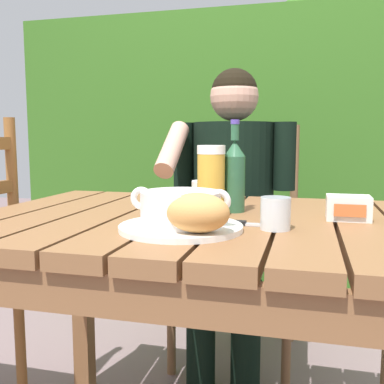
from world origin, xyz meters
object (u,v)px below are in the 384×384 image
at_px(beer_bottle, 234,174).
at_px(soup_bowl, 179,207).
at_px(person_eating, 231,199).
at_px(serving_plate, 179,227).
at_px(water_glass_small, 275,213).
at_px(bread_roll, 198,213).
at_px(butter_tub, 348,208).
at_px(chair_near_diner, 238,243).
at_px(diner_bowl, 214,190).
at_px(table_knife, 245,224).
at_px(beer_glass, 211,179).

bearing_deg(beer_bottle, soup_bowl, -105.92).
distance_m(person_eating, serving_plate, 0.82).
height_order(beer_bottle, water_glass_small, beer_bottle).
bearing_deg(serving_plate, soup_bowl, 116.57).
distance_m(bread_roll, butter_tub, 0.41).
xyz_separation_m(serving_plate, beer_bottle, (0.07, 0.26, 0.09)).
relative_size(chair_near_diner, water_glass_small, 14.52).
distance_m(beer_bottle, diner_bowl, 0.25).
bearing_deg(butter_tub, soup_bowl, -148.77).
bearing_deg(water_glass_small, butter_tub, 44.64).
distance_m(serving_plate, table_knife, 0.15).
distance_m(serving_plate, bread_roll, 0.10).
relative_size(serving_plate, water_glass_small, 3.77).
height_order(chair_near_diner, diner_bowl, chair_near_diner).
relative_size(soup_bowl, water_glass_small, 3.15).
bearing_deg(water_glass_small, chair_near_diner, 103.01).
xyz_separation_m(soup_bowl, bread_roll, (0.06, -0.07, 0.00)).
bearing_deg(chair_near_diner, beer_bottle, -82.47).
relative_size(beer_glass, table_knife, 1.17).
bearing_deg(soup_bowl, table_knife, 33.72).
xyz_separation_m(beer_bottle, butter_tub, (0.28, -0.05, -0.07)).
relative_size(chair_near_diner, table_knife, 6.76).
height_order(chair_near_diner, beer_glass, chair_near_diner).
relative_size(serving_plate, beer_glass, 1.50).
distance_m(butter_tub, table_knife, 0.27).
height_order(water_glass_small, butter_tub, water_glass_small).
xyz_separation_m(bread_roll, beer_bottle, (0.02, 0.33, 0.05)).
height_order(person_eating, serving_plate, person_eating).
height_order(chair_near_diner, table_knife, chair_near_diner).
xyz_separation_m(serving_plate, table_knife, (0.13, 0.09, -0.00)).
bearing_deg(water_glass_small, person_eating, 106.47).
distance_m(soup_bowl, water_glass_small, 0.21).
height_order(beer_glass, table_knife, beer_glass).
bearing_deg(person_eating, bread_roll, -84.52).
distance_m(beer_bottle, table_knife, 0.21).
relative_size(person_eating, table_knife, 8.17).
bearing_deg(beer_bottle, serving_plate, -105.92).
bearing_deg(diner_bowl, water_glass_small, -62.20).
bearing_deg(table_knife, beer_glass, 127.82).
bearing_deg(water_glass_small, beer_bottle, 120.95).
relative_size(beer_glass, diner_bowl, 1.24).
height_order(serving_plate, bread_roll, bread_roll).
distance_m(table_knife, diner_bowl, 0.42).
distance_m(bread_roll, beer_glass, 0.29).
bearing_deg(chair_near_diner, water_glass_small, -76.99).
xyz_separation_m(butter_tub, diner_bowl, (-0.38, 0.26, 0.00)).
bearing_deg(serving_plate, water_glass_small, 16.45).
xyz_separation_m(bread_roll, diner_bowl, (-0.08, 0.55, -0.02)).
relative_size(bread_roll, water_glass_small, 1.81).
bearing_deg(soup_bowl, bread_roll, -49.40).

